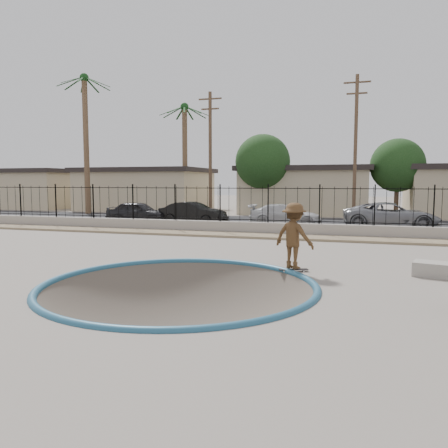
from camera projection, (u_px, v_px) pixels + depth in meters
name	position (u px, v px, depth m)	size (l,w,h in m)	color
ground	(274.00, 251.00, 23.49)	(120.00, 120.00, 2.20)	slate
bowl_pit	(179.00, 286.00, 11.01)	(6.84, 6.84, 1.80)	#4B423A
coping_ring	(179.00, 286.00, 11.01)	(7.04, 7.04, 0.20)	#235673
rock_strip	(263.00, 236.00, 20.71)	(42.00, 1.60, 0.11)	#9D8B67
retaining_wall	(268.00, 229.00, 21.73)	(42.00, 0.45, 0.60)	gray
fence	(268.00, 204.00, 21.62)	(40.00, 0.04, 1.80)	black
street	(288.00, 222.00, 28.14)	(90.00, 8.00, 0.04)	black
house_west_far	(33.00, 188.00, 45.17)	(10.60, 8.60, 3.90)	tan
house_west	(146.00, 189.00, 41.37)	(11.60, 8.60, 3.90)	tan
house_center	(306.00, 190.00, 36.99)	(10.60, 8.60, 3.90)	tan
palm_left	(85.00, 116.00, 35.20)	(2.30, 2.30, 11.30)	brown
palm_mid	(185.00, 134.00, 37.08)	(2.30, 2.30, 9.30)	brown
utility_pole_left	(210.00, 153.00, 31.35)	(1.70, 0.24, 9.00)	#473323
utility_pole_mid	(355.00, 146.00, 28.40)	(1.70, 0.24, 9.50)	#473323
street_tree_left	(263.00, 162.00, 34.32)	(4.32, 4.32, 6.36)	#473323
street_tree_mid	(398.00, 165.00, 32.39)	(3.96, 3.96, 5.83)	#473323
skater	(294.00, 239.00, 12.66)	(1.24, 0.71, 1.92)	brown
skateboard	(294.00, 270.00, 12.75)	(0.87, 0.48, 0.07)	black
concrete_ledge	(445.00, 270.00, 11.92)	(1.60, 0.70, 0.40)	gray
car_a	(138.00, 212.00, 27.54)	(1.62, 4.02, 1.37)	black
car_b	(193.00, 213.00, 26.66)	(1.44, 4.12, 1.36)	black
car_c	(285.00, 215.00, 26.14)	(1.75, 4.30, 1.25)	silver
car_d	(391.00, 215.00, 24.40)	(2.39, 5.18, 1.44)	gray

